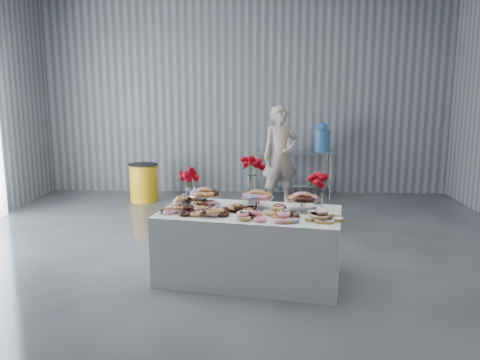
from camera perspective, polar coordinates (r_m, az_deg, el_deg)
The scene contains 16 objects.
ground at distance 5.28m, azimuth -0.86°, elevation -11.61°, with size 9.00×9.00×0.00m, color #323439.
room_walls at distance 5.03m, azimuth -4.17°, elevation 17.90°, with size 8.04×9.04×4.02m.
display_table at distance 5.11m, azimuth 1.21°, elevation -7.92°, with size 1.90×1.00×0.75m, color silver.
prep_table at distance 9.11m, azimuth 6.73°, elevation 1.81°, with size 1.50×0.60×0.90m.
donut_mounds at distance 4.94m, azimuth 1.21°, elevation -3.48°, with size 1.80×0.80×0.09m, color gold, non-canonical shape.
cake_stand_left at distance 5.25m, azimuth -4.33°, elevation -1.62°, with size 0.36×0.36×0.17m.
cake_stand_mid at distance 5.10m, azimuth 2.12°, elevation -1.94°, with size 0.36×0.36×0.17m.
cake_stand_right at distance 5.04m, azimuth 7.72°, elevation -2.20°, with size 0.36×0.36×0.17m.
danish_pile at distance 4.75m, azimuth 9.77°, elevation -4.08°, with size 0.48×0.48×0.11m, color white, non-canonical shape.
bouquet_left at distance 5.37m, azimuth -6.08°, elevation 0.34°, with size 0.26×0.26×0.42m.
bouquet_right at distance 5.14m, azimuth 9.59°, elevation -0.21°, with size 0.26×0.26×0.42m.
bouquet_center at distance 5.27m, azimuth 1.48°, elevation 1.11°, with size 0.26×0.26×0.57m.
water_jug at distance 9.10m, azimuth 9.95°, elevation 5.08°, with size 0.28×0.28×0.55m.
drink_bottles at distance 8.94m, azimuth 4.78°, elevation 4.37°, with size 0.54×0.08×0.27m, color #268C33, non-canonical shape.
person at distance 8.27m, azimuth 4.92°, elevation 2.88°, with size 0.65×0.43×1.79m, color #CC8C93.
trash_barrel at distance 8.88m, azimuth -11.66°, elevation -0.31°, with size 0.55×0.55×0.70m.
Camera 1 is at (0.30, -4.89, 1.99)m, focal length 35.00 mm.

